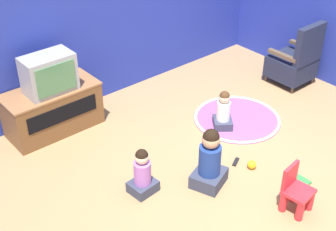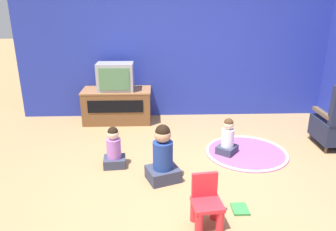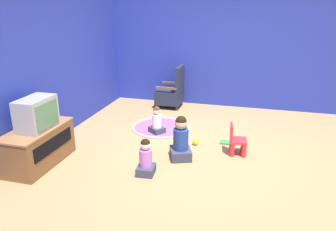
% 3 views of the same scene
% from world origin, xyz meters
% --- Properties ---
extents(ground_plane, '(30.00, 30.00, 0.00)m').
position_xyz_m(ground_plane, '(0.00, 0.00, 0.00)').
color(ground_plane, '#9E754C').
extents(wall_back, '(5.55, 0.12, 2.57)m').
position_xyz_m(wall_back, '(-0.23, 2.45, 1.28)').
color(wall_back, '#23339E').
rests_on(wall_back, ground_plane).
extents(tv_cabinet, '(1.17, 0.55, 0.58)m').
position_xyz_m(tv_cabinet, '(-1.27, 2.10, 0.30)').
color(tv_cabinet, brown).
rests_on(tv_cabinet, ground_plane).
extents(television, '(0.60, 0.37, 0.46)m').
position_xyz_m(television, '(-1.27, 2.05, 0.81)').
color(television, '#939399').
rests_on(television, tv_cabinet).
extents(yellow_kid_chair, '(0.31, 0.30, 0.50)m').
position_xyz_m(yellow_kid_chair, '(-0.14, -0.74, 0.20)').
color(yellow_kid_chair, red).
rests_on(yellow_kid_chair, ground_plane).
extents(play_mat, '(1.14, 1.14, 0.04)m').
position_xyz_m(play_mat, '(0.66, 0.76, 0.01)').
color(play_mat, '#A54C8C').
rests_on(play_mat, ground_plane).
extents(child_watching_left, '(0.29, 0.26, 0.54)m').
position_xyz_m(child_watching_left, '(-1.14, 0.45, 0.23)').
color(child_watching_left, '#33384C').
rests_on(child_watching_left, ground_plane).
extents(child_watching_center, '(0.45, 0.42, 0.70)m').
position_xyz_m(child_watching_center, '(-0.53, 0.09, 0.30)').
color(child_watching_center, '#33384C').
rests_on(child_watching_center, ground_plane).
extents(child_watching_right, '(0.35, 0.35, 0.52)m').
position_xyz_m(child_watching_right, '(0.38, 0.76, 0.23)').
color(child_watching_right, '#33384C').
rests_on(child_watching_right, ground_plane).
extents(toy_ball, '(0.10, 0.10, 0.10)m').
position_xyz_m(toy_ball, '(0.03, -0.04, 0.05)').
color(toy_ball, yellow).
rests_on(toy_ball, ground_plane).
extents(book, '(0.16, 0.20, 0.02)m').
position_xyz_m(book, '(0.25, -0.54, 0.01)').
color(book, '#337F3D').
rests_on(book, ground_plane).
extents(remote_control, '(0.15, 0.11, 0.02)m').
position_xyz_m(remote_control, '(-0.03, 0.14, 0.01)').
color(remote_control, black).
rests_on(remote_control, ground_plane).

